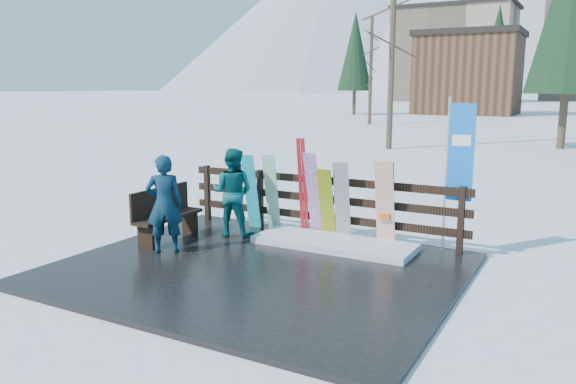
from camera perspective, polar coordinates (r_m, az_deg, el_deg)
The scene contains 16 objects.
ground at distance 8.84m, azimuth -3.09°, elevation -8.09°, with size 700.00×700.00×0.00m, color white.
deck at distance 8.83m, azimuth -3.09°, elevation -7.84°, with size 6.00×5.00×0.08m, color black.
fence at distance 10.52m, azimuth 3.21°, elevation -0.88°, with size 5.60×0.10×1.15m.
snow_patch at distance 9.89m, azimuth 4.67°, elevation -5.21°, with size 2.82×1.00×0.12m, color white.
bench at distance 10.40m, azimuth -12.36°, elevation -2.05°, with size 0.41×1.50×0.97m.
snowboard_0 at distance 10.97m, azimuth -3.76°, elevation 0.02°, with size 0.27×0.03×1.51m, color #1AAFCB.
snowboard_1 at distance 10.73m, azimuth -1.67°, elevation -0.13°, with size 0.27×0.03×1.53m, color white.
snowboard_2 at distance 10.22m, azimuth 3.94°, elevation -1.23°, with size 0.27×0.03×1.35m, color #E2F10A.
snowboard_3 at distance 10.30m, azimuth 2.61°, elevation -0.31°, with size 0.25×0.03×1.65m, color silver.
snowboard_4 at distance 10.08m, azimuth 5.51°, elevation -1.01°, with size 0.29×0.03×1.47m, color black.
snowboard_5 at distance 9.79m, azimuth 9.82°, elevation -1.23°, with size 0.33×0.03×1.56m, color white.
ski_pair_a at distance 10.45m, azimuth 1.52°, elevation 0.51°, with size 0.16×0.25×1.84m.
ski_pair_b at distance 9.84m, azimuth 10.25°, elevation -1.27°, with size 0.17×0.17×1.51m.
rental_flag at distance 9.62m, azimuth 16.83°, elevation 3.32°, with size 0.45×0.04×2.60m.
person_front at distance 9.58m, azimuth -12.44°, elevation -1.21°, with size 0.61×0.40×1.66m, color #0D3D4E.
person_back at distance 10.48m, azimuth -5.66°, elevation -0.04°, with size 0.80×0.62×1.65m, color #095156.
Camera 1 is at (4.44, -7.10, 2.83)m, focal length 35.00 mm.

